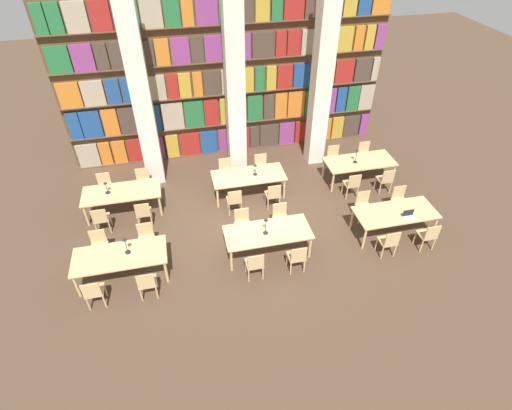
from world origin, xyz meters
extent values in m
plane|color=#4C3828|center=(0.00, 0.00, 0.00)|extent=(40.00, 40.00, 0.00)
cube|color=brown|center=(0.00, 4.10, 2.75)|extent=(10.81, 0.06, 5.50)
cube|color=brown|center=(0.00, 4.10, 0.01)|extent=(10.81, 0.35, 0.03)
cube|color=tan|center=(-4.96, 4.06, 0.46)|extent=(0.69, 0.20, 0.85)
cube|color=orange|center=(-4.39, 4.06, 0.46)|extent=(0.37, 0.20, 0.85)
cube|color=orange|center=(-3.92, 4.06, 0.46)|extent=(0.43, 0.20, 0.85)
cube|color=maroon|center=(-3.35, 4.06, 0.46)|extent=(0.61, 0.20, 0.85)
cube|color=#84387A|center=(-2.71, 4.06, 0.46)|extent=(0.62, 0.20, 0.85)
cube|color=#B7932D|center=(-2.11, 4.06, 0.46)|extent=(0.43, 0.20, 0.85)
cube|color=maroon|center=(-1.48, 4.06, 0.46)|extent=(0.68, 0.20, 0.85)
cube|color=navy|center=(-0.82, 4.06, 0.46)|extent=(0.58, 0.20, 0.85)
cube|color=#84387A|center=(-0.26, 4.06, 0.46)|extent=(0.40, 0.20, 0.85)
cube|color=maroon|center=(0.32, 4.06, 0.46)|extent=(0.66, 0.20, 0.85)
cube|color=#47382D|center=(0.86, 4.06, 0.46)|extent=(0.30, 0.20, 0.85)
cube|color=#47382D|center=(1.42, 4.06, 0.46)|extent=(0.67, 0.20, 0.85)
cube|color=#84387A|center=(2.10, 4.06, 0.46)|extent=(0.56, 0.20, 0.85)
cube|color=maroon|center=(2.69, 4.06, 0.46)|extent=(0.52, 0.20, 0.85)
cube|color=#236B38|center=(3.21, 4.06, 0.46)|extent=(0.43, 0.20, 0.85)
cube|color=orange|center=(3.66, 4.06, 0.46)|extent=(0.36, 0.20, 0.85)
cube|color=#B7932D|center=(4.12, 4.06, 0.46)|extent=(0.44, 0.20, 0.85)
cube|color=#47382D|center=(4.67, 4.06, 0.46)|extent=(0.62, 0.20, 0.85)
cube|color=#84387A|center=(5.20, 4.06, 0.46)|extent=(0.31, 0.20, 0.85)
cube|color=brown|center=(0.00, 4.10, 1.11)|extent=(10.81, 0.35, 0.03)
cube|color=navy|center=(-5.11, 4.06, 1.60)|extent=(0.39, 0.20, 0.94)
cube|color=navy|center=(-4.58, 4.06, 1.60)|extent=(0.61, 0.20, 0.94)
cube|color=orange|center=(-3.97, 4.06, 1.60)|extent=(0.48, 0.20, 0.94)
cube|color=#47382D|center=(-3.36, 4.06, 1.60)|extent=(0.66, 0.20, 0.94)
cube|color=navy|center=(-2.65, 4.06, 1.60)|extent=(0.60, 0.20, 0.94)
cube|color=tan|center=(-1.94, 4.06, 1.60)|extent=(0.69, 0.20, 0.94)
cube|color=#236B38|center=(-1.23, 4.06, 1.60)|extent=(0.63, 0.20, 0.94)
cube|color=maroon|center=(-0.64, 4.06, 1.60)|extent=(0.47, 0.20, 0.94)
cube|color=#B7932D|center=(-0.14, 4.06, 1.60)|extent=(0.39, 0.20, 0.94)
cube|color=tan|center=(0.34, 4.06, 1.60)|extent=(0.44, 0.20, 0.94)
cube|color=#236B38|center=(0.89, 4.06, 1.60)|extent=(0.51, 0.20, 0.94)
cube|color=#47382D|center=(1.40, 4.06, 1.60)|extent=(0.38, 0.20, 0.94)
cube|color=orange|center=(1.83, 4.06, 1.60)|extent=(0.42, 0.20, 0.94)
cube|color=orange|center=(2.40, 4.06, 1.60)|extent=(0.61, 0.20, 0.94)
cube|color=#236B38|center=(3.02, 4.06, 1.60)|extent=(0.59, 0.20, 0.94)
cube|color=#84387A|center=(3.62, 4.06, 1.60)|extent=(0.52, 0.20, 0.94)
cube|color=navy|center=(4.11, 4.06, 1.60)|extent=(0.35, 0.20, 0.94)
cube|color=#236B38|center=(4.57, 4.06, 1.60)|extent=(0.45, 0.20, 0.94)
cube|color=tan|center=(5.08, 4.06, 1.60)|extent=(0.54, 0.20, 0.94)
cube|color=brown|center=(0.00, 4.10, 2.22)|extent=(10.81, 0.35, 0.03)
cube|color=orange|center=(-4.97, 4.06, 2.63)|extent=(0.66, 0.20, 0.80)
cube|color=tan|center=(-4.27, 4.06, 2.63)|extent=(0.66, 0.20, 0.80)
cube|color=navy|center=(-3.67, 4.06, 2.63)|extent=(0.43, 0.20, 0.80)
cube|color=navy|center=(-3.09, 4.06, 2.63)|extent=(0.62, 0.20, 0.80)
cube|color=tan|center=(-2.40, 4.06, 2.63)|extent=(0.70, 0.20, 0.80)
cube|color=maroon|center=(-1.82, 4.06, 2.63)|extent=(0.36, 0.20, 0.80)
cube|color=#B7932D|center=(-1.43, 4.06, 2.63)|extent=(0.38, 0.20, 0.80)
cube|color=orange|center=(-1.02, 4.06, 2.63)|extent=(0.30, 0.20, 0.80)
cube|color=#47382D|center=(-0.54, 4.06, 2.63)|extent=(0.55, 0.20, 0.80)
cube|color=tan|center=(0.11, 4.06, 2.63)|extent=(0.67, 0.20, 0.80)
cube|color=#B7932D|center=(0.66, 4.06, 2.63)|extent=(0.38, 0.20, 0.80)
cube|color=#236B38|center=(1.05, 4.06, 2.63)|extent=(0.32, 0.20, 0.80)
cube|color=#B7932D|center=(1.45, 4.06, 2.63)|extent=(0.33, 0.20, 0.80)
cube|color=maroon|center=(1.92, 4.06, 2.63)|extent=(0.51, 0.20, 0.80)
cube|color=navy|center=(2.58, 4.06, 2.63)|extent=(0.68, 0.20, 0.80)
cube|color=orange|center=(3.16, 4.06, 2.63)|extent=(0.33, 0.20, 0.80)
cube|color=#B7932D|center=(3.55, 4.06, 2.63)|extent=(0.31, 0.20, 0.80)
cube|color=maroon|center=(4.07, 4.06, 2.63)|extent=(0.66, 0.20, 0.80)
cube|color=#47382D|center=(4.77, 4.06, 2.63)|extent=(0.60, 0.20, 0.80)
cube|color=tan|center=(5.24, 4.06, 2.63)|extent=(0.23, 0.20, 0.80)
cube|color=brown|center=(0.00, 4.10, 3.32)|extent=(10.81, 0.35, 0.03)
cube|color=#236B38|center=(-4.97, 4.06, 3.72)|extent=(0.66, 0.20, 0.78)
cube|color=#84387A|center=(-4.29, 4.06, 3.72)|extent=(0.61, 0.20, 0.78)
cube|color=#47382D|center=(-3.76, 4.06, 3.72)|extent=(0.36, 0.20, 0.78)
cube|color=#47382D|center=(-3.35, 4.06, 3.72)|extent=(0.36, 0.20, 0.78)
cube|color=tan|center=(-2.96, 4.06, 3.72)|extent=(0.36, 0.20, 0.78)
cube|color=#47382D|center=(-2.47, 4.06, 3.72)|extent=(0.48, 0.20, 0.78)
cube|color=orange|center=(-1.99, 4.06, 3.72)|extent=(0.42, 0.20, 0.78)
cube|color=#84387A|center=(-1.44, 4.06, 3.72)|extent=(0.56, 0.20, 0.78)
cube|color=#47382D|center=(-0.93, 4.06, 3.72)|extent=(0.38, 0.20, 0.78)
cube|color=#84387A|center=(-0.43, 4.06, 3.72)|extent=(0.55, 0.20, 0.78)
cube|color=#84387A|center=(0.13, 4.06, 3.72)|extent=(0.41, 0.20, 0.78)
cube|color=#84387A|center=(0.55, 4.06, 3.72)|extent=(0.39, 0.20, 0.78)
cube|color=#47382D|center=(1.15, 4.06, 3.72)|extent=(0.70, 0.20, 0.78)
cube|color=maroon|center=(1.75, 4.06, 3.72)|extent=(0.33, 0.20, 0.78)
cube|color=maroon|center=(2.18, 4.06, 3.72)|extent=(0.44, 0.20, 0.78)
cube|color=tan|center=(2.64, 4.06, 3.72)|extent=(0.40, 0.20, 0.78)
cube|color=#B7932D|center=(3.03, 4.06, 3.72)|extent=(0.25, 0.20, 0.78)
cube|color=orange|center=(3.43, 4.06, 3.72)|extent=(0.41, 0.20, 0.78)
cube|color=#B7932D|center=(3.94, 4.06, 3.72)|extent=(0.54, 0.20, 0.78)
cube|color=orange|center=(4.43, 4.06, 3.72)|extent=(0.32, 0.20, 0.78)
cube|color=#B7932D|center=(4.82, 4.06, 3.72)|extent=(0.31, 0.20, 0.78)
cube|color=#84387A|center=(5.19, 4.06, 3.72)|extent=(0.32, 0.20, 0.78)
cube|color=brown|center=(0.00, 4.10, 4.42)|extent=(10.81, 0.35, 0.03)
cube|color=#236B38|center=(-5.14, 4.06, 4.84)|extent=(0.33, 0.20, 0.83)
cube|color=#236B38|center=(-4.75, 4.06, 4.84)|extent=(0.39, 0.20, 0.83)
cube|color=tan|center=(-4.18, 4.06, 4.84)|extent=(0.61, 0.20, 0.83)
cube|color=maroon|center=(-3.54, 4.06, 4.84)|extent=(0.57, 0.20, 0.83)
cube|color=#236B38|center=(-2.83, 4.06, 4.84)|extent=(0.69, 0.20, 0.83)
cube|color=tan|center=(-2.14, 4.06, 4.84)|extent=(0.61, 0.20, 0.83)
cube|color=#236B38|center=(-1.56, 4.06, 4.84)|extent=(0.46, 0.20, 0.83)
cube|color=orange|center=(-1.11, 4.06, 4.84)|extent=(0.34, 0.20, 0.83)
cube|color=#84387A|center=(-0.55, 4.06, 4.84)|extent=(0.66, 0.20, 0.83)
cube|color=#236B38|center=(0.07, 4.06, 4.84)|extent=(0.54, 0.20, 0.83)
cube|color=#47382D|center=(0.60, 4.06, 4.84)|extent=(0.48, 0.20, 0.83)
cube|color=#B7932D|center=(1.13, 4.06, 4.84)|extent=(0.44, 0.20, 0.83)
cube|color=#236B38|center=(1.58, 4.06, 4.84)|extent=(0.33, 0.20, 0.83)
cube|color=maroon|center=(2.12, 4.06, 4.84)|extent=(0.64, 0.20, 0.83)
cube|color=#47382D|center=(2.61, 4.06, 4.84)|extent=(0.25, 0.20, 0.83)
cube|color=tan|center=(3.08, 4.06, 4.84)|extent=(0.54, 0.20, 0.83)
cube|color=navy|center=(3.54, 4.06, 4.84)|extent=(0.28, 0.20, 0.83)
cube|color=#B7932D|center=(3.96, 4.06, 4.84)|extent=(0.44, 0.20, 0.83)
cube|color=navy|center=(4.44, 4.06, 4.84)|extent=(0.42, 0.20, 0.83)
cube|color=orange|center=(5.03, 4.06, 4.84)|extent=(0.62, 0.20, 0.83)
cube|color=silver|center=(-2.76, 2.78, 3.00)|extent=(0.56, 0.56, 6.00)
cube|color=silver|center=(0.00, 2.78, 3.00)|extent=(0.56, 0.56, 6.00)
cube|color=silver|center=(2.76, 2.78, 3.00)|extent=(0.56, 0.56, 6.00)
cube|color=tan|center=(-3.67, -1.37, 0.73)|extent=(2.24, 0.99, 0.04)
cylinder|color=tan|center=(-4.71, -1.78, 0.36)|extent=(0.07, 0.07, 0.71)
cylinder|color=tan|center=(-2.63, -1.78, 0.36)|extent=(0.07, 0.07, 0.71)
cylinder|color=tan|center=(-4.71, -0.95, 0.36)|extent=(0.07, 0.07, 0.71)
cylinder|color=tan|center=(-2.63, -0.95, 0.36)|extent=(0.07, 0.07, 0.71)
cylinder|color=tan|center=(-4.44, -1.91, 0.21)|extent=(0.04, 0.04, 0.42)
cylinder|color=tan|center=(-4.08, -1.91, 0.21)|extent=(0.04, 0.04, 0.42)
cylinder|color=tan|center=(-4.44, -2.25, 0.21)|extent=(0.04, 0.04, 0.42)
cylinder|color=tan|center=(-4.08, -2.25, 0.21)|extent=(0.04, 0.04, 0.42)
cube|color=tan|center=(-4.26, -2.08, 0.44)|extent=(0.42, 0.40, 0.04)
cube|color=tan|center=(-4.26, -2.26, 0.67)|extent=(0.40, 0.03, 0.42)
cylinder|color=tan|center=(-4.08, -0.82, 0.21)|extent=(0.04, 0.04, 0.42)
cylinder|color=tan|center=(-4.44, -0.82, 0.21)|extent=(0.04, 0.04, 0.42)
cylinder|color=tan|center=(-4.08, -0.48, 0.21)|extent=(0.04, 0.04, 0.42)
cylinder|color=tan|center=(-4.44, -0.48, 0.21)|extent=(0.04, 0.04, 0.42)
cube|color=tan|center=(-4.26, -0.65, 0.44)|extent=(0.42, 0.40, 0.04)
cube|color=tan|center=(-4.26, -0.47, 0.67)|extent=(0.40, 0.03, 0.42)
cylinder|color=tan|center=(-3.25, -1.91, 0.21)|extent=(0.04, 0.04, 0.42)
cylinder|color=tan|center=(-2.89, -1.91, 0.21)|extent=(0.04, 0.04, 0.42)
cylinder|color=tan|center=(-3.25, -2.25, 0.21)|extent=(0.04, 0.04, 0.42)
cylinder|color=tan|center=(-2.89, -2.25, 0.21)|extent=(0.04, 0.04, 0.42)
cube|color=tan|center=(-3.07, -2.08, 0.44)|extent=(0.42, 0.40, 0.04)
cube|color=tan|center=(-3.07, -2.26, 0.67)|extent=(0.40, 0.03, 0.42)
cylinder|color=tan|center=(-2.89, -0.82, 0.21)|extent=(0.04, 0.04, 0.42)
cylinder|color=tan|center=(-3.25, -0.82, 0.21)|extent=(0.04, 0.04, 0.42)
cylinder|color=tan|center=(-2.89, -0.48, 0.21)|extent=(0.04, 0.04, 0.42)
cylinder|color=tan|center=(-3.25, -0.48, 0.21)|extent=(0.04, 0.04, 0.42)
cube|color=tan|center=(-3.07, -0.65, 0.44)|extent=(0.42, 0.40, 0.04)
cube|color=tan|center=(-3.07, -0.47, 0.67)|extent=(0.40, 0.03, 0.42)
cylinder|color=#232328|center=(-3.46, -1.32, 0.76)|extent=(0.14, 0.14, 0.01)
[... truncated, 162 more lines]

